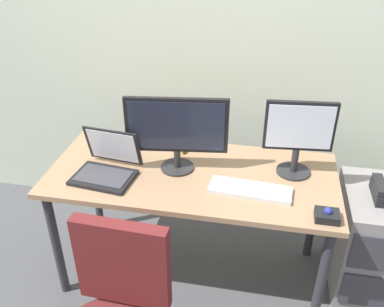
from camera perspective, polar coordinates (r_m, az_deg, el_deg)
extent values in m
plane|color=#47474B|center=(2.74, 0.00, -15.54)|extent=(8.00, 8.00, 0.00)
cube|color=beige|center=(2.63, 3.00, 18.13)|extent=(6.00, 0.10, 2.80)
cube|color=#987454|center=(2.27, 0.00, -2.92)|extent=(1.54, 0.69, 0.03)
cylinder|color=#2D2D33|center=(2.50, -17.89, -11.70)|extent=(0.05, 0.05, 0.70)
cylinder|color=#2D2D33|center=(2.29, 17.06, -16.35)|extent=(0.05, 0.05, 0.70)
cylinder|color=#2D2D33|center=(2.89, -12.91, -4.31)|extent=(0.05, 0.05, 0.70)
cylinder|color=#2D2D33|center=(2.71, 16.24, -7.52)|extent=(0.05, 0.05, 0.70)
cube|color=gray|center=(2.66, 23.46, -10.80)|extent=(0.42, 0.52, 0.64)
cube|color=#38383D|center=(2.56, 23.85, -16.88)|extent=(0.38, 0.01, 0.22)
cube|color=black|center=(2.40, 24.09, -3.94)|extent=(0.05, 0.18, 0.04)
cube|color=#5B1C1C|center=(1.81, -9.42, -14.47)|extent=(0.40, 0.08, 0.42)
cylinder|color=#262628|center=(2.30, -1.99, -1.85)|extent=(0.18, 0.18, 0.01)
cylinder|color=#262628|center=(2.27, -2.01, -0.67)|extent=(0.04, 0.04, 0.10)
cube|color=black|center=(2.17, -2.11, 3.86)|extent=(0.53, 0.09, 0.30)
cube|color=#1E2333|center=(2.15, -2.14, 3.69)|extent=(0.49, 0.07, 0.27)
cylinder|color=#262628|center=(2.32, 13.53, -2.35)|extent=(0.18, 0.18, 0.01)
cylinder|color=#262628|center=(2.29, 13.75, -0.83)|extent=(0.04, 0.04, 0.13)
cube|color=black|center=(2.19, 14.39, 3.62)|extent=(0.36, 0.06, 0.27)
cube|color=silver|center=(2.18, 14.44, 3.46)|extent=(0.33, 0.04, 0.24)
cube|color=silver|center=(2.13, 7.88, -4.91)|extent=(0.42, 0.17, 0.02)
cube|color=white|center=(2.12, 7.91, -4.60)|extent=(0.39, 0.14, 0.01)
cube|color=black|center=(2.25, -11.90, -3.20)|extent=(0.33, 0.25, 0.02)
cube|color=#38383D|center=(2.24, -11.93, -2.95)|extent=(0.29, 0.20, 0.00)
cube|color=black|center=(2.29, -10.64, 1.04)|extent=(0.32, 0.10, 0.22)
cube|color=silver|center=(2.29, -10.70, 0.96)|extent=(0.28, 0.08, 0.19)
cube|color=black|center=(2.03, 17.82, -8.04)|extent=(0.11, 0.09, 0.04)
sphere|color=navy|center=(2.02, 17.94, -7.46)|extent=(0.04, 0.04, 0.04)
cylinder|color=maroon|center=(2.46, -9.98, 1.46)|extent=(0.08, 0.08, 0.11)
torus|color=#99352C|center=(2.45, -8.99, 1.41)|extent=(0.01, 0.07, 0.07)
ellipsoid|color=yellow|center=(2.48, -0.86, 1.27)|extent=(0.05, 0.19, 0.04)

